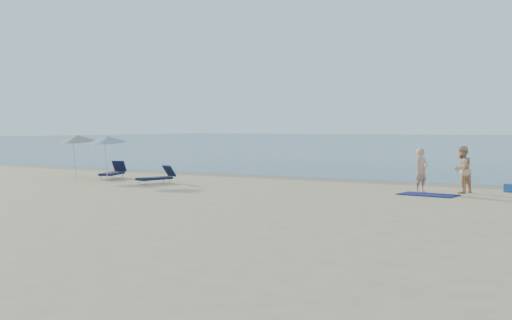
{
  "coord_description": "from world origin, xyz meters",
  "views": [
    {
      "loc": [
        10.25,
        -7.03,
        2.39
      ],
      "look_at": [
        -3.01,
        16.0,
        1.0
      ],
      "focal_mm": 45.0,
      "sensor_mm": 36.0,
      "label": 1
    }
  ],
  "objects": [
    {
      "name": "lounger_left",
      "position": [
        -10.09,
        15.15,
        0.29
      ],
      "size": [
        1.12,
        1.9,
        0.8
      ],
      "rotation": [
        0.0,
        0.0,
        0.31
      ],
      "color": "#15183A",
      "rests_on": "ground"
    },
    {
      "name": "person_left",
      "position": [
        3.94,
        15.88,
        0.81
      ],
      "size": [
        0.58,
        0.69,
        1.62
      ],
      "primitive_type": "imported",
      "rotation": [
        0.0,
        0.0,
        1.2
      ],
      "color": "tan",
      "rests_on": "ground"
    },
    {
      "name": "umbrella_far",
      "position": [
        -11.94,
        14.78,
        1.84
      ],
      "size": [
        1.58,
        1.6,
        2.12
      ],
      "rotation": [
        0.0,
        0.0,
        0.0
      ],
      "color": "silver",
      "rests_on": "ground"
    },
    {
      "name": "blue_cooler",
      "position": [
        6.72,
        17.7,
        0.15
      ],
      "size": [
        0.5,
        0.42,
        0.31
      ],
      "primitive_type": "cube",
      "rotation": [
        0.0,
        0.0,
        -0.28
      ],
      "color": "#1F52AC",
      "rests_on": "ground"
    },
    {
      "name": "person_right",
      "position": [
        5.23,
        16.5,
        0.85
      ],
      "size": [
        0.93,
        1.02,
        1.7
      ],
      "primitive_type": "imported",
      "rotation": [
        0.0,
        0.0,
        -2.0
      ],
      "color": "tan",
      "rests_on": "ground"
    },
    {
      "name": "lounger_right",
      "position": [
        -6.7,
        14.09,
        0.27
      ],
      "size": [
        1.03,
        1.79,
        0.75
      ],
      "rotation": [
        0.0,
        0.0,
        -0.3
      ],
      "color": "#121832",
      "rests_on": "ground"
    },
    {
      "name": "umbrella_near",
      "position": [
        -9.37,
        14.07,
        1.82
      ],
      "size": [
        1.81,
        1.83,
        2.08
      ],
      "rotation": [
        0.0,
        0.0,
        -0.13
      ],
      "color": "silver",
      "rests_on": "ground"
    },
    {
      "name": "wet_sand_strip",
      "position": [
        0.0,
        19.4,
        0.0
      ],
      "size": [
        240.0,
        1.6,
        0.0
      ],
      "primitive_type": "cube",
      "color": "#847254",
      "rests_on": "ground"
    },
    {
      "name": "beach_towel",
      "position": [
        4.36,
        15.23,
        0.02
      ],
      "size": [
        2.06,
        1.31,
        0.03
      ],
      "primitive_type": "cube",
      "rotation": [
        0.0,
        0.0,
        -0.12
      ],
      "color": "#0E144A",
      "rests_on": "ground"
    }
  ]
}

